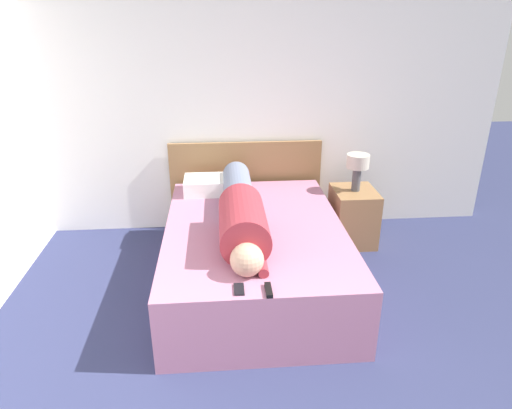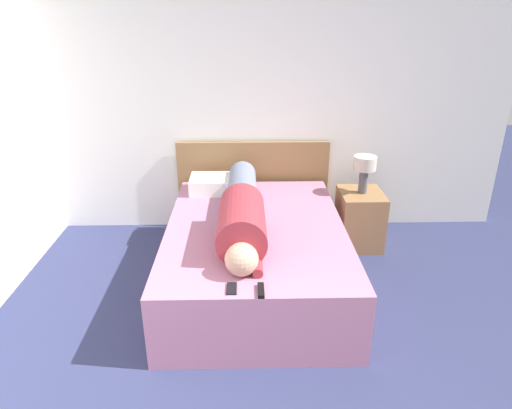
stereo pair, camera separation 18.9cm
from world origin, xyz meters
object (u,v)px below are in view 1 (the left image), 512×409
(table_lamp, at_px, (358,165))
(pillow_near_headboard, at_px, (214,185))
(bed, at_px, (254,254))
(nightstand, at_px, (353,216))
(person_lying, at_px, (241,212))
(cell_phone, at_px, (239,289))
(tv_remote, at_px, (269,290))

(table_lamp, bearing_deg, pillow_near_headboard, 175.85)
(bed, bearing_deg, nightstand, 33.33)
(nightstand, height_order, pillow_near_headboard, pillow_near_headboard)
(person_lying, relative_size, pillow_near_headboard, 3.16)
(bed, height_order, person_lying, person_lying)
(table_lamp, relative_size, cell_phone, 2.78)
(tv_remote, xyz_separation_m, cell_phone, (-0.18, 0.03, -0.01))
(table_lamp, bearing_deg, cell_phone, -126.90)
(bed, xyz_separation_m, person_lying, (-0.11, -0.06, 0.42))
(person_lying, height_order, cell_phone, person_lying)
(nightstand, distance_m, pillow_near_headboard, 1.41)
(nightstand, relative_size, table_lamp, 1.52)
(nightstand, bearing_deg, person_lying, -146.96)
(pillow_near_headboard, xyz_separation_m, cell_phone, (0.16, -1.70, -0.07))
(bed, bearing_deg, person_lying, -149.84)
(person_lying, xyz_separation_m, pillow_near_headboard, (-0.22, 0.84, -0.08))
(nightstand, height_order, tv_remote, tv_remote)
(bed, bearing_deg, pillow_near_headboard, 112.86)
(tv_remote, relative_size, cell_phone, 1.15)
(pillow_near_headboard, bearing_deg, bed, -67.14)
(pillow_near_headboard, relative_size, tv_remote, 3.73)
(bed, relative_size, nightstand, 3.77)
(nightstand, height_order, table_lamp, table_lamp)
(table_lamp, distance_m, pillow_near_headboard, 1.38)
(bed, xyz_separation_m, nightstand, (1.03, 0.68, 0.00))
(bed, xyz_separation_m, pillow_near_headboard, (-0.33, 0.78, 0.34))
(bed, height_order, table_lamp, table_lamp)
(pillow_near_headboard, bearing_deg, tv_remote, -78.92)
(cell_phone, bearing_deg, tv_remote, -10.23)
(nightstand, xyz_separation_m, person_lying, (-1.14, -0.74, 0.42))
(pillow_near_headboard, distance_m, tv_remote, 1.77)
(pillow_near_headboard, bearing_deg, cell_phone, -84.70)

